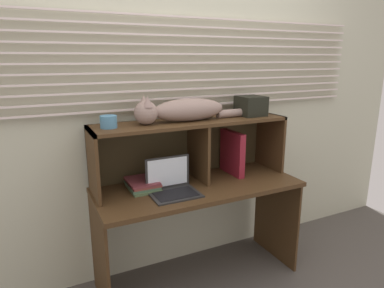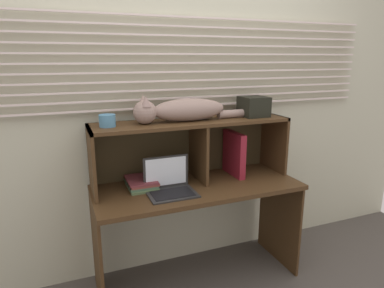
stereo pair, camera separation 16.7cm
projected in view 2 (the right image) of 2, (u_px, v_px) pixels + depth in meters
The scene contains 9 objects.
back_panel_with_blinds at pixel (181, 101), 2.43m from camera, with size 4.40×0.08×2.50m.
desk at pixel (198, 204), 2.31m from camera, with size 1.39×0.56×0.72m.
hutch_shelf_unit at pixel (191, 138), 2.33m from camera, with size 1.36×0.33×0.43m.
cat at pixel (181, 110), 2.22m from camera, with size 0.82×0.16×0.18m.
laptop at pixel (170, 185), 2.15m from camera, with size 0.30×0.24×0.22m.
binder_upright at pixel (234, 154), 2.45m from camera, with size 0.05×0.27×0.32m, color maroon.
book_stack at pixel (141, 183), 2.24m from camera, with size 0.19×0.25×0.06m.
small_basket at pixel (107, 121), 2.06m from camera, with size 0.10×0.10×0.08m, color teal.
storage_box at pixel (254, 107), 2.42m from camera, with size 0.18×0.19×0.14m, color black.
Camera 2 is at (-0.82, -1.74, 1.56)m, focal length 31.50 mm.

